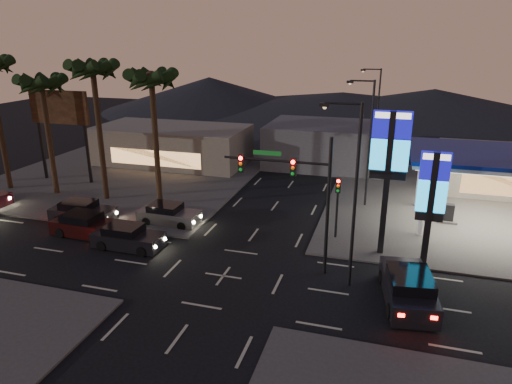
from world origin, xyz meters
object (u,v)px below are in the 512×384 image
(gas_station, at_px, (503,159))
(pylon_sign_tall, at_px, (389,155))
(car_lane_a_front, at_px, (127,237))
(car_lane_b_mid, at_px, (82,212))
(pylon_sign_short, at_px, (432,192))
(suv_station, at_px, (408,288))
(car_lane_a_mid, at_px, (86,225))
(traffic_signal_mast, at_px, (297,185))
(car_lane_b_front, at_px, (169,215))

(gas_station, relative_size, pylon_sign_tall, 1.36)
(car_lane_a_front, bearing_deg, car_lane_b_mid, 151.79)
(pylon_sign_short, bearing_deg, suv_station, -102.71)
(pylon_sign_tall, xyz_separation_m, car_lane_a_mid, (-19.56, -2.79, -5.66))
(car_lane_a_front, bearing_deg, suv_station, -5.49)
(pylon_sign_short, relative_size, car_lane_a_mid, 1.42)
(car_lane_b_mid, distance_m, suv_station, 23.36)
(gas_station, height_order, car_lane_b_mid, gas_station)
(pylon_sign_short, height_order, car_lane_a_front, pylon_sign_short)
(pylon_sign_short, relative_size, car_lane_a_front, 1.49)
(pylon_sign_short, distance_m, traffic_signal_mast, 7.69)
(pylon_sign_tall, height_order, car_lane_b_mid, pylon_sign_tall)
(car_lane_b_front, bearing_deg, suv_station, -20.14)
(pylon_sign_short, bearing_deg, car_lane_a_front, -171.53)
(car_lane_a_front, relative_size, car_lane_b_mid, 0.96)
(traffic_signal_mast, xyz_separation_m, car_lane_b_front, (-10.31, 4.21, -4.54))
(car_lane_a_mid, height_order, suv_station, suv_station)
(car_lane_a_front, bearing_deg, pylon_sign_short, 8.47)
(pylon_sign_tall, xyz_separation_m, car_lane_b_front, (-15.05, 0.70, -5.70))
(pylon_sign_short, xyz_separation_m, car_lane_a_mid, (-22.06, -1.79, -3.92))
(traffic_signal_mast, distance_m, car_lane_a_mid, 15.50)
(pylon_sign_tall, xyz_separation_m, car_lane_b_mid, (-21.37, -0.70, -5.67))
(gas_station, bearing_deg, car_lane_b_front, -165.57)
(gas_station, bearing_deg, traffic_signal_mast, -140.72)
(car_lane_a_front, height_order, car_lane_b_front, car_lane_a_front)
(traffic_signal_mast, relative_size, car_lane_b_mid, 1.64)
(pylon_sign_tall, height_order, pylon_sign_short, pylon_sign_tall)
(car_lane_b_mid, bearing_deg, pylon_sign_short, -0.72)
(traffic_signal_mast, xyz_separation_m, car_lane_b_mid, (-16.63, 2.81, -4.50))
(gas_station, bearing_deg, car_lane_b_mid, -166.00)
(traffic_signal_mast, bearing_deg, pylon_sign_short, 19.13)
(pylon_sign_tall, xyz_separation_m, pylon_sign_short, (2.50, -1.00, -1.74))
(suv_station, bearing_deg, car_lane_a_mid, 172.99)
(car_lane_b_front, bearing_deg, car_lane_b_mid, -167.55)
(gas_station, relative_size, car_lane_a_front, 2.60)
(pylon_sign_short, bearing_deg, car_lane_a_mid, -175.37)
(car_lane_b_front, bearing_deg, pylon_sign_short, -5.53)
(car_lane_a_mid, bearing_deg, car_lane_a_front, -13.71)
(car_lane_a_front, bearing_deg, car_lane_b_front, 81.06)
(traffic_signal_mast, bearing_deg, car_lane_a_front, -178.93)
(car_lane_a_front, distance_m, car_lane_a_mid, 3.93)
(car_lane_a_front, relative_size, car_lane_a_mid, 0.95)
(pylon_sign_tall, xyz_separation_m, traffic_signal_mast, (-4.74, -3.51, -1.17))
(gas_station, height_order, pylon_sign_short, pylon_sign_short)
(pylon_sign_tall, bearing_deg, suv_station, -74.28)
(gas_station, relative_size, traffic_signal_mast, 1.53)
(pylon_sign_tall, distance_m, suv_station, 7.88)
(car_lane_a_front, xyz_separation_m, car_lane_a_mid, (-3.82, 0.93, 0.03))
(traffic_signal_mast, xyz_separation_m, car_lane_a_mid, (-14.82, 0.73, -4.49))
(traffic_signal_mast, xyz_separation_m, car_lane_a_front, (-11.00, -0.20, -4.52))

